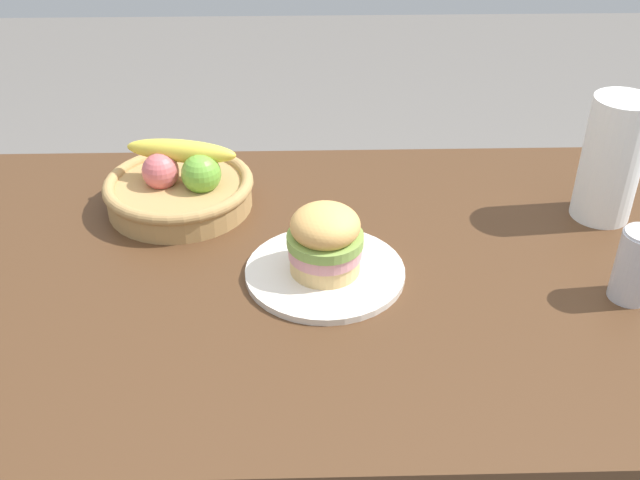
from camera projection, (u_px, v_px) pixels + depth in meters
name	position (u px, v px, depth m)	size (l,w,h in m)	color
dining_table	(317.00, 312.00, 1.35)	(1.40, 0.90, 0.75)	#4C301C
plate	(325.00, 272.00, 1.27)	(0.27, 0.27, 0.01)	silver
sandwich	(325.00, 240.00, 1.23)	(0.13, 0.13, 0.12)	#E5BC75
soda_can	(636.00, 265.00, 1.19)	(0.07, 0.07, 0.13)	silver
fruit_basket	(180.00, 187.00, 1.44)	(0.29, 0.29, 0.14)	tan
paper_towel_roll	(612.00, 159.00, 1.37)	(0.11, 0.11, 0.24)	white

